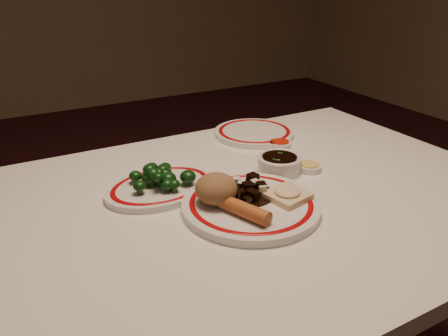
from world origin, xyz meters
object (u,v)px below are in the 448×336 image
main_plate (251,205)px  stirfry_heap (249,190)px  soy_bowl (279,164)px  fried_wonton (287,194)px  spring_roll (245,210)px  rice_mound (216,189)px  broccoli_pile (160,176)px  dining_table (263,225)px  broccoli_plate (161,187)px

main_plate → stirfry_heap: bearing=67.1°
main_plate → soy_bowl: soy_bowl is taller
main_plate → fried_wonton: size_ratio=3.95×
spring_roll → fried_wonton: 0.12m
rice_mound → spring_roll: size_ratio=0.80×
broccoli_pile → rice_mound: bearing=-63.4°
main_plate → dining_table: bearing=38.0°
main_plate → rice_mound: bearing=152.7°
dining_table → broccoli_pile: 0.27m
fried_wonton → soy_bowl: 0.18m
rice_mound → spring_roll: 0.09m
fried_wonton → broccoli_plate: 0.29m
stirfry_heap → rice_mound: bearing=177.7°
dining_table → broccoli_plate: size_ratio=4.14×
spring_roll → broccoli_plate: 0.24m
spring_roll → broccoli_plate: spring_roll is taller
dining_table → soy_bowl: 0.16m
fried_wonton → broccoli_plate: size_ratio=0.34×
spring_roll → stirfry_heap: bearing=32.6°
dining_table → broccoli_pile: (-0.21, 0.12, 0.13)m
rice_mound → spring_roll: (0.02, -0.08, -0.02)m
soy_bowl → fried_wonton: bearing=-120.0°
broccoli_pile → main_plate: bearing=-52.1°
rice_mound → stirfry_heap: bearing=-2.3°
broccoli_plate → soy_bowl: 0.31m
rice_mound → soy_bowl: size_ratio=0.82×
main_plate → broccoli_plate: bearing=128.3°
main_plate → broccoli_plate: 0.22m
rice_mound → fried_wonton: bearing=-22.2°
broccoli_plate → rice_mound: bearing=-63.0°
dining_table → fried_wonton: 0.14m
spring_roll → soy_bowl: spring_roll is taller
rice_mound → broccoli_plate: (-0.07, 0.14, -0.04)m
fried_wonton → broccoli_plate: (-0.22, 0.20, -0.02)m
spring_roll → soy_bowl: size_ratio=1.03×
broccoli_plate → stirfry_heap: bearing=-43.7°
stirfry_heap → broccoli_pile: bearing=135.9°
dining_table → spring_roll: 0.20m
main_plate → fried_wonton: bearing=-17.5°
dining_table → stirfry_heap: (-0.06, -0.03, 0.12)m
broccoli_pile → soy_bowl: bearing=-8.9°
soy_bowl → rice_mound: bearing=-157.7°
dining_table → main_plate: 0.14m
spring_roll → dining_table: bearing=20.7°
main_plate → soy_bowl: (0.17, 0.13, 0.01)m
stirfry_heap → main_plate: bearing=-112.9°
dining_table → rice_mound: (-0.14, -0.02, 0.14)m
dining_table → rice_mound: size_ratio=13.17×
rice_mound → broccoli_pile: size_ratio=0.62×
stirfry_heap → broccoli_pile: 0.21m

